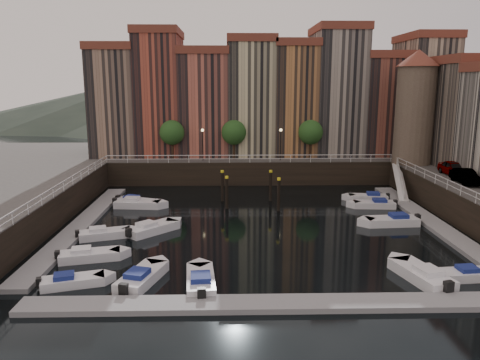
{
  "coord_description": "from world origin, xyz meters",
  "views": [
    {
      "loc": [
        -2.63,
        -42.35,
        12.92
      ],
      "look_at": [
        -1.53,
        4.0,
        3.25
      ],
      "focal_mm": 35.0,
      "sensor_mm": 36.0,
      "label": 1
    }
  ],
  "objects_px": {
    "boat_left_1": "(88,255)",
    "car_a": "(454,169)",
    "mooring_pilings": "(249,190)",
    "car_b": "(465,177)",
    "boat_left_0": "(71,281)",
    "boat_left_2": "(104,234)",
    "gangway": "(400,180)",
    "corner_tower": "(415,106)"
  },
  "relations": [
    {
      "from": "mooring_pilings",
      "to": "boat_left_0",
      "type": "bearing_deg",
      "value": -121.68
    },
    {
      "from": "corner_tower",
      "to": "car_a",
      "type": "bearing_deg",
      "value": -78.4
    },
    {
      "from": "boat_left_0",
      "to": "car_a",
      "type": "height_order",
      "value": "car_a"
    },
    {
      "from": "boat_left_2",
      "to": "car_b",
      "type": "xyz_separation_m",
      "value": [
        34.1,
        6.7,
        3.37
      ]
    },
    {
      "from": "car_b",
      "to": "car_a",
      "type": "bearing_deg",
      "value": 81.27
    },
    {
      "from": "corner_tower",
      "to": "gangway",
      "type": "height_order",
      "value": "corner_tower"
    },
    {
      "from": "boat_left_1",
      "to": "car_a",
      "type": "bearing_deg",
      "value": 11.7
    },
    {
      "from": "boat_left_0",
      "to": "car_a",
      "type": "xyz_separation_m",
      "value": [
        34.5,
        20.47,
        3.45
      ]
    },
    {
      "from": "mooring_pilings",
      "to": "car_b",
      "type": "relative_size",
      "value": 1.42
    },
    {
      "from": "boat_left_2",
      "to": "car_a",
      "type": "xyz_separation_m",
      "value": [
        34.91,
        10.87,
        3.42
      ]
    },
    {
      "from": "mooring_pilings",
      "to": "car_b",
      "type": "bearing_deg",
      "value": -10.17
    },
    {
      "from": "boat_left_2",
      "to": "boat_left_0",
      "type": "bearing_deg",
      "value": -105.2
    },
    {
      "from": "mooring_pilings",
      "to": "boat_left_1",
      "type": "xyz_separation_m",
      "value": [
        -12.65,
        -15.58,
        -1.29
      ]
    },
    {
      "from": "boat_left_0",
      "to": "boat_left_1",
      "type": "relative_size",
      "value": 0.9
    },
    {
      "from": "gangway",
      "to": "corner_tower",
      "type": "bearing_deg",
      "value": 57.2
    },
    {
      "from": "car_a",
      "to": "car_b",
      "type": "relative_size",
      "value": 1.04
    },
    {
      "from": "gangway",
      "to": "mooring_pilings",
      "type": "xyz_separation_m",
      "value": [
        -17.58,
        -3.7,
        -0.27
      ]
    },
    {
      "from": "boat_left_2",
      "to": "car_a",
      "type": "height_order",
      "value": "car_a"
    },
    {
      "from": "boat_left_1",
      "to": "car_b",
      "type": "relative_size",
      "value": 1.09
    },
    {
      "from": "corner_tower",
      "to": "boat_left_0",
      "type": "bearing_deg",
      "value": -139.27
    },
    {
      "from": "car_b",
      "to": "corner_tower",
      "type": "bearing_deg",
      "value": 96.03
    },
    {
      "from": "boat_left_0",
      "to": "boat_left_2",
      "type": "bearing_deg",
      "value": 76.24
    },
    {
      "from": "mooring_pilings",
      "to": "boat_left_0",
      "type": "relative_size",
      "value": 1.45
    },
    {
      "from": "boat_left_1",
      "to": "car_a",
      "type": "relative_size",
      "value": 1.04
    },
    {
      "from": "boat_left_2",
      "to": "boat_left_1",
      "type": "bearing_deg",
      "value": -105.71
    },
    {
      "from": "boat_left_0",
      "to": "boat_left_2",
      "type": "height_order",
      "value": "boat_left_2"
    },
    {
      "from": "car_a",
      "to": "mooring_pilings",
      "type": "bearing_deg",
      "value": 178.52
    },
    {
      "from": "car_b",
      "to": "boat_left_2",
      "type": "bearing_deg",
      "value": -166.71
    },
    {
      "from": "car_a",
      "to": "gangway",
      "type": "bearing_deg",
      "value": 141.02
    },
    {
      "from": "boat_left_2",
      "to": "gangway",
      "type": "bearing_deg",
      "value": 7.45
    },
    {
      "from": "boat_left_1",
      "to": "boat_left_2",
      "type": "height_order",
      "value": "boat_left_1"
    },
    {
      "from": "boat_left_1",
      "to": "car_a",
      "type": "height_order",
      "value": "car_a"
    },
    {
      "from": "corner_tower",
      "to": "boat_left_0",
      "type": "relative_size",
      "value": 3.24
    },
    {
      "from": "corner_tower",
      "to": "mooring_pilings",
      "type": "bearing_deg",
      "value": -158.18
    },
    {
      "from": "mooring_pilings",
      "to": "boat_left_2",
      "type": "height_order",
      "value": "mooring_pilings"
    },
    {
      "from": "corner_tower",
      "to": "gangway",
      "type": "bearing_deg",
      "value": -122.8
    },
    {
      "from": "gangway",
      "to": "boat_left_1",
      "type": "distance_m",
      "value": 35.89
    },
    {
      "from": "mooring_pilings",
      "to": "boat_left_1",
      "type": "relative_size",
      "value": 1.3
    },
    {
      "from": "gangway",
      "to": "boat_left_1",
      "type": "relative_size",
      "value": 1.76
    },
    {
      "from": "mooring_pilings",
      "to": "car_a",
      "type": "height_order",
      "value": "car_a"
    },
    {
      "from": "mooring_pilings",
      "to": "boat_left_2",
      "type": "xyz_separation_m",
      "value": [
        -12.82,
        -10.52,
        -1.3
      ]
    },
    {
      "from": "mooring_pilings",
      "to": "boat_left_1",
      "type": "bearing_deg",
      "value": -129.08
    }
  ]
}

